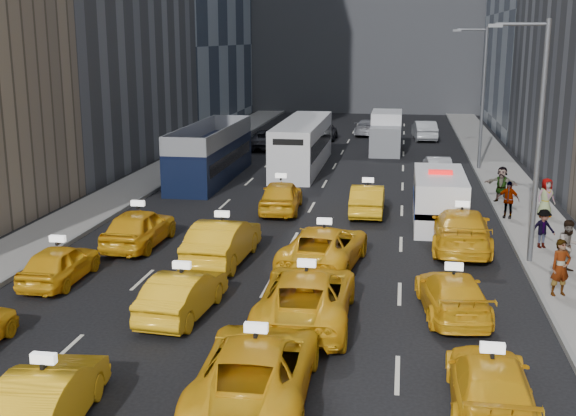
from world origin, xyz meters
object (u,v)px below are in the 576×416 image
object	(u,v)px
nypd_van	(439,200)
pedestrian_0	(561,268)
city_bus	(303,145)
box_truck	(386,133)
double_decker	(211,153)

from	to	relation	value
nypd_van	pedestrian_0	distance (m)	9.91
city_bus	box_truck	size ratio (longest dim) A/B	1.90
double_decker	pedestrian_0	world-z (taller)	double_decker
city_bus	pedestrian_0	world-z (taller)	city_bus
city_bus	pedestrian_0	size ratio (longest dim) A/B	6.49
pedestrian_0	city_bus	bearing A→B (deg)	95.39
nypd_van	double_decker	bearing A→B (deg)	146.15
nypd_van	city_bus	bearing A→B (deg)	121.30
box_truck	pedestrian_0	size ratio (longest dim) A/B	3.42
nypd_van	box_truck	xyz separation A→B (m)	(-2.98, 21.19, 0.30)
double_decker	city_bus	bearing A→B (deg)	37.29
box_truck	city_bus	bearing A→B (deg)	-122.75
double_decker	box_truck	distance (m)	16.03
box_truck	pedestrian_0	world-z (taller)	box_truck
double_decker	city_bus	distance (m)	6.73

